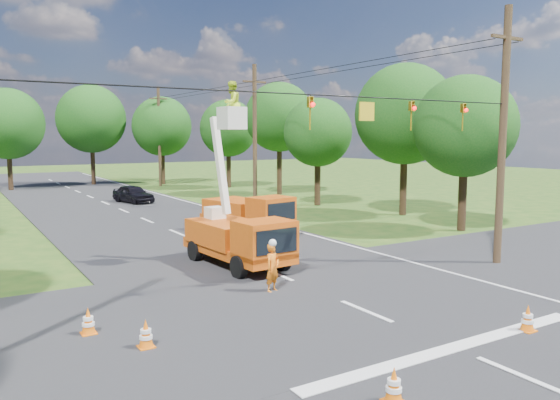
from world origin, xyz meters
TOP-DOWN VIEW (x-y plane):
  - ground at (0.00, 20.00)m, footprint 140.00×140.00m
  - road_main at (0.00, 20.00)m, footprint 12.00×100.00m
  - road_cross at (0.00, 2.00)m, footprint 56.00×10.00m
  - stop_bar at (0.00, -3.20)m, footprint 9.00×0.45m
  - edge_line at (5.60, 20.00)m, footprint 0.12×90.00m
  - bucket_truck at (-0.55, 6.94)m, footprint 2.49×5.58m
  - second_truck at (3.15, 13.00)m, footprint 3.04×5.82m
  - ground_worker at (-1.21, 3.22)m, footprint 0.69×0.57m
  - distant_car at (1.97, 29.40)m, footprint 2.57×4.31m
  - traffic_cone_0 at (-3.08, -4.41)m, footprint 0.38×0.38m
  - traffic_cone_1 at (2.55, -3.39)m, footprint 0.38×0.38m
  - traffic_cone_2 at (2.46, 10.30)m, footprint 0.38×0.38m
  - traffic_cone_3 at (-6.24, 0.69)m, footprint 0.38×0.38m
  - traffic_cone_4 at (-7.22, 2.35)m, footprint 0.38×0.38m
  - traffic_cone_6 at (3.21, 16.42)m, footprint 0.38×0.38m
  - pole_right_near at (8.50, 2.00)m, footprint 1.80×0.30m
  - pole_right_mid at (8.50, 22.00)m, footprint 1.80×0.30m
  - pole_right_far at (8.50, 42.00)m, footprint 1.80×0.30m
  - signal_span at (2.23, 1.99)m, footprint 18.00×0.29m
  - tree_right_a at (13.50, 8.00)m, footprint 5.40×5.40m
  - tree_right_b at (15.00, 14.00)m, footprint 6.40×6.40m
  - tree_right_c at (13.20, 21.00)m, footprint 5.00×5.00m
  - tree_right_d at (14.80, 29.00)m, footprint 6.00×6.00m
  - tree_right_e at (13.80, 37.00)m, footprint 5.60×5.60m
  - tree_far_a at (-5.00, 45.00)m, footprint 6.60×6.60m
  - tree_far_b at (3.00, 47.00)m, footprint 7.00×7.00m
  - tree_far_c at (9.50, 44.00)m, footprint 6.20×6.20m

SIDE VIEW (x-z plane):
  - ground at x=0.00m, z-range 0.00..0.00m
  - road_main at x=0.00m, z-range -0.03..0.03m
  - road_cross at x=0.00m, z-range -0.04..0.04m
  - stop_bar at x=0.00m, z-range -0.01..0.01m
  - edge_line at x=5.60m, z-range -0.01..0.01m
  - traffic_cone_0 at x=-3.08m, z-range 0.00..0.71m
  - traffic_cone_1 at x=2.55m, z-range 0.00..0.71m
  - traffic_cone_2 at x=2.46m, z-range 0.00..0.71m
  - traffic_cone_3 at x=-6.24m, z-range 0.00..0.71m
  - traffic_cone_4 at x=-7.22m, z-range 0.00..0.71m
  - traffic_cone_6 at x=3.21m, z-range 0.00..0.71m
  - distant_car at x=1.97m, z-range 0.00..1.37m
  - ground_worker at x=-1.21m, z-range 0.00..1.60m
  - second_truck at x=3.15m, z-range 0.04..2.12m
  - bucket_truck at x=-0.55m, z-range -2.03..5.13m
  - pole_right_near at x=8.50m, z-range 0.11..10.11m
  - pole_right_mid at x=8.50m, z-range 0.11..10.11m
  - pole_right_far at x=8.50m, z-range 0.11..10.11m
  - tree_right_c at x=13.20m, z-range 1.40..9.23m
  - tree_right_a at x=13.50m, z-range 1.42..9.70m
  - tree_right_e at x=13.80m, z-range 1.50..10.12m
  - signal_span at x=2.23m, z-range 5.34..6.41m
  - tree_far_c at x=9.50m, z-range 1.47..10.65m
  - tree_far_a at x=-5.00m, z-range 1.44..10.94m
  - tree_right_b at x=15.00m, z-range 1.61..11.26m
  - tree_right_d at x=14.80m, z-range 1.83..11.53m
  - tree_far_b at x=3.00m, z-range 1.65..11.97m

